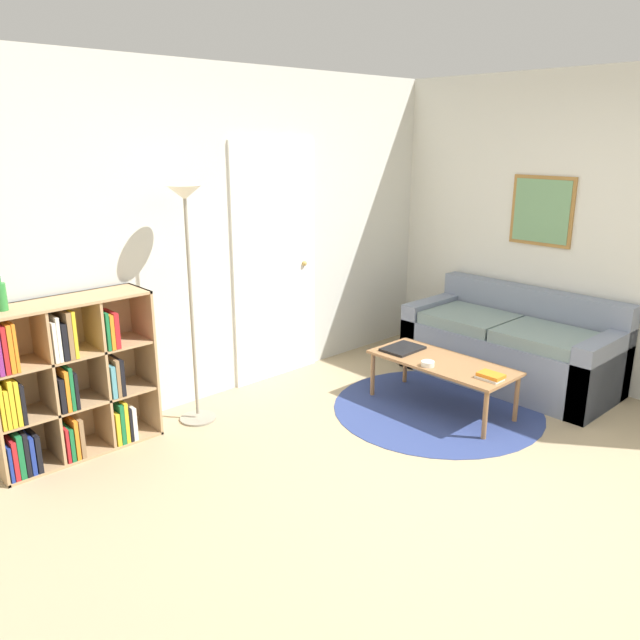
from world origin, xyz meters
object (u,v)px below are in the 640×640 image
(bookshelf, at_px, (64,383))
(couch, at_px, (513,348))
(laptop, at_px, (403,349))
(floor_lamp, at_px, (187,241))
(coffee_table, at_px, (442,365))
(bottle_middle, at_px, (1,296))
(bowl, at_px, (428,364))

(bookshelf, distance_m, couch, 3.63)
(couch, relative_size, laptop, 5.36)
(floor_lamp, relative_size, couch, 0.99)
(coffee_table, xyz_separation_m, bottle_middle, (-2.73, 1.26, 0.80))
(couch, xyz_separation_m, coffee_table, (-0.95, 0.06, 0.06))
(floor_lamp, xyz_separation_m, coffee_table, (1.52, -1.13, -1.01))
(bottle_middle, bearing_deg, coffee_table, -24.76)
(laptop, bearing_deg, floor_lamp, 153.46)
(laptop, height_order, bottle_middle, bottle_middle)
(floor_lamp, xyz_separation_m, bottle_middle, (-1.21, 0.13, -0.21))
(bookshelf, height_order, bottle_middle, bottle_middle)
(bookshelf, relative_size, bottle_middle, 5.06)
(couch, bearing_deg, bottle_middle, 160.32)
(coffee_table, relative_size, bottle_middle, 5.46)
(floor_lamp, bearing_deg, couch, -25.66)
(floor_lamp, height_order, laptop, floor_lamp)
(laptop, distance_m, bowl, 0.40)
(floor_lamp, xyz_separation_m, bowl, (1.34, -1.12, -0.95))
(couch, bearing_deg, floor_lamp, 154.34)
(bottle_middle, bearing_deg, bowl, -26.02)
(couch, height_order, coffee_table, couch)
(bookshelf, distance_m, floor_lamp, 1.25)
(laptop, bearing_deg, coffee_table, -86.67)
(couch, bearing_deg, bookshelf, 158.78)
(coffee_table, height_order, laptop, laptop)
(laptop, bearing_deg, bowl, -112.19)
(couch, distance_m, laptop, 1.07)
(floor_lamp, relative_size, bottle_middle, 8.31)
(coffee_table, bearing_deg, bookshelf, 152.68)
(couch, distance_m, bowl, 1.13)
(couch, relative_size, coffee_table, 1.54)
(coffee_table, distance_m, bottle_middle, 3.11)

